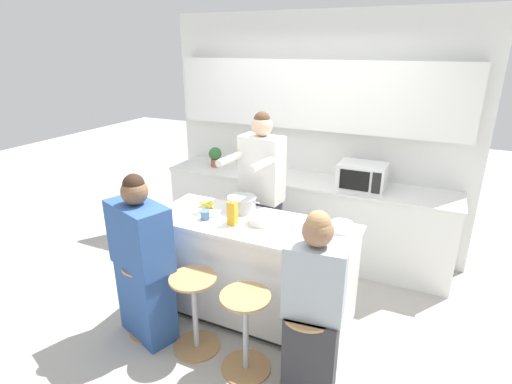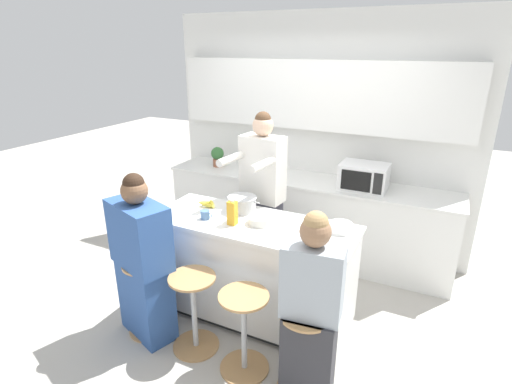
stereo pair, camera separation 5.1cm
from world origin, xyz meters
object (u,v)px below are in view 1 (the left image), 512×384
object	(u,v)px
bar_stool_center_left	(195,310)
bar_stool_center_right	(246,330)
kitchen_island	(253,270)
coffee_cup_far	(205,215)
potted_plant	(215,156)
person_cooking	(261,203)
juice_carton	(233,213)
bar_stool_rightmost	(307,349)
person_wrapped_blanket	(143,264)
cooking_pot	(242,204)
microwave	(362,176)
coffee_cup_near	(316,234)
person_seated_near	(313,316)
fruit_bowl	(341,227)
bar_stool_leftmost	(148,295)
banana_bunch	(207,204)

from	to	relation	value
bar_stool_center_left	bar_stool_center_right	bearing A→B (deg)	-4.29
kitchen_island	bar_stool_center_right	size ratio (longest dim) A/B	2.67
coffee_cup_far	potted_plant	size ratio (longest dim) A/B	0.46
person_cooking	juice_carton	bearing A→B (deg)	-80.62
bar_stool_rightmost	person_wrapped_blanket	size ratio (longest dim) A/B	0.46
cooking_pot	microwave	size ratio (longest dim) A/B	0.72
person_wrapped_blanket	potted_plant	world-z (taller)	person_wrapped_blanket
person_cooking	coffee_cup_near	bearing A→B (deg)	-34.11
person_cooking	cooking_pot	xyz separation A→B (m)	(-0.02, -0.37, 0.12)
bar_stool_rightmost	person_cooking	bearing A→B (deg)	127.31
person_cooking	juice_carton	size ratio (longest dim) A/B	8.10
coffee_cup_far	person_wrapped_blanket	bearing A→B (deg)	-121.97
bar_stool_rightmost	person_seated_near	distance (m)	0.29
microwave	coffee_cup_far	bearing A→B (deg)	-126.32
kitchen_island	bar_stool_rightmost	size ratio (longest dim) A/B	2.67
bar_stool_rightmost	person_wrapped_blanket	bearing A→B (deg)	-179.97
fruit_bowl	potted_plant	size ratio (longest dim) A/B	0.74
person_seated_near	fruit_bowl	distance (m)	0.82
bar_stool_center_right	microwave	size ratio (longest dim) A/B	1.38
person_cooking	coffee_cup_near	size ratio (longest dim) A/B	14.86
coffee_cup_near	juice_carton	xyz separation A→B (m)	(-0.71, -0.03, 0.06)
person_cooking	coffee_cup_far	bearing A→B (deg)	-102.68
bar_stool_center_right	person_wrapped_blanket	xyz separation A→B (m)	(-0.93, 0.01, 0.32)
fruit_bowl	bar_stool_leftmost	bearing A→B (deg)	-153.04
kitchen_island	coffee_cup_far	size ratio (longest dim) A/B	15.93
kitchen_island	microwave	xyz separation A→B (m)	(0.64, 1.30, 0.58)
bar_stool_leftmost	coffee_cup_far	bearing A→B (deg)	55.48
kitchen_island	coffee_cup_far	world-z (taller)	coffee_cup_far
coffee_cup_near	juice_carton	size ratio (longest dim) A/B	0.55
bar_stool_leftmost	kitchen_island	bearing A→B (deg)	38.82
kitchen_island	juice_carton	world-z (taller)	juice_carton
bar_stool_center_right	potted_plant	bearing A→B (deg)	125.60
person_seated_near	kitchen_island	bearing A→B (deg)	134.19
bar_stool_leftmost	potted_plant	xyz separation A→B (m)	(-0.45, 1.91, 0.69)
person_seated_near	banana_bunch	distance (m)	1.49
bar_stool_leftmost	person_wrapped_blanket	size ratio (longest dim) A/B	0.46
person_cooking	cooking_pot	size ratio (longest dim) A/B	5.11
bar_stool_rightmost	bar_stool_center_right	bearing A→B (deg)	-179.02
kitchen_island	banana_bunch	bearing A→B (deg)	166.11
bar_stool_center_left	bar_stool_center_right	world-z (taller)	same
person_wrapped_blanket	banana_bunch	xyz separation A→B (m)	(0.17, 0.73, 0.29)
kitchen_island	person_wrapped_blanket	xyz separation A→B (m)	(-0.70, -0.60, 0.20)
bar_stool_center_left	coffee_cup_far	xyz separation A→B (m)	(-0.16, 0.46, 0.61)
bar_stool_center_left	coffee_cup_near	bearing A→B (deg)	31.32
fruit_bowl	juice_carton	bearing A→B (deg)	-162.77
coffee_cup_far	microwave	size ratio (longest dim) A/B	0.23
fruit_bowl	coffee_cup_far	distance (m)	1.14
banana_bunch	potted_plant	xyz separation A→B (m)	(-0.63, 1.21, 0.09)
bar_stool_rightmost	microwave	xyz separation A→B (m)	(-0.06, 1.90, 0.69)
person_seated_near	banana_bunch	world-z (taller)	person_seated_near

